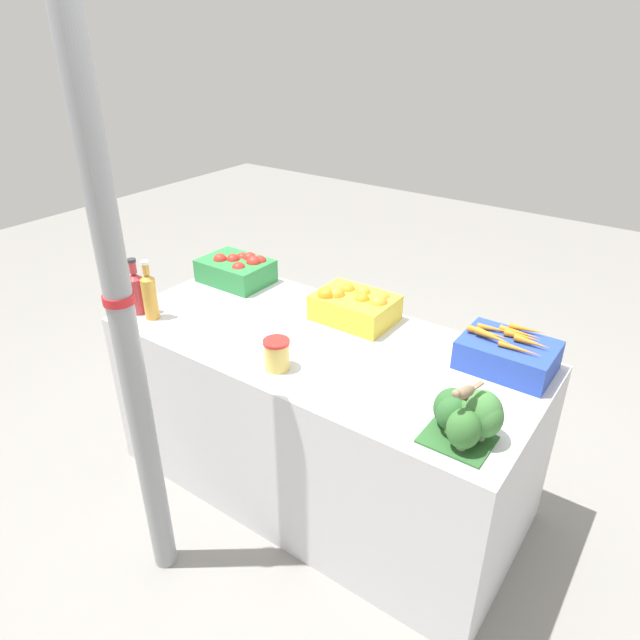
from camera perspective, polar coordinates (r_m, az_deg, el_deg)
ground_plane at (r=2.90m, az=-0.00°, el=-15.92°), size 10.00×10.00×0.00m
market_table at (r=2.64m, az=-0.00°, el=-9.64°), size 1.85×0.84×0.80m
support_pole at (r=1.98m, az=-19.00°, el=-0.80°), size 0.10×0.10×2.21m
apple_crate at (r=2.97m, az=-8.28°, el=5.05°), size 0.35×0.26×0.15m
orange_crate at (r=2.56m, az=3.48°, el=1.48°), size 0.35×0.26×0.16m
carrot_crate at (r=2.32m, az=18.25°, el=-3.21°), size 0.35×0.26×0.16m
broccoli_pile at (r=1.90m, az=14.67°, el=-9.30°), size 0.23×0.21×0.18m
juice_bottle_ruby at (r=2.74m, az=-17.88°, el=2.76°), size 0.07×0.07×0.27m
juice_bottle_amber at (r=2.66m, az=-16.67°, el=2.44°), size 0.07×0.07×0.28m
pickle_jar at (r=2.21m, az=-4.34°, el=-3.44°), size 0.10×0.10×0.12m
sparrow_bird at (r=1.80m, az=14.25°, el=-7.01°), size 0.06×0.13×0.05m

